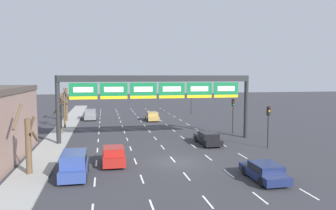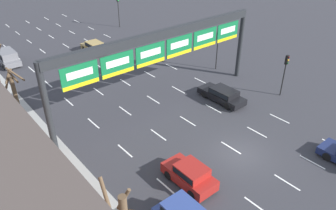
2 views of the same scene
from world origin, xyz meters
name	(u,v)px [view 2 (image 2 of 2)]	position (x,y,z in m)	size (l,w,h in m)	color
ground_plane	(241,154)	(0.00, 0.00, 0.00)	(220.00, 220.00, 0.00)	#333338
lane_dashes	(139,91)	(0.00, 13.50, 0.00)	(13.32, 67.00, 0.01)	white
sign_gantry	(163,45)	(0.00, 9.34, 6.07)	(21.88, 0.70, 7.42)	#232628
car_gold	(94,47)	(1.86, 26.11, 0.77)	(1.86, 4.19, 1.45)	#A88947
suv_grey	(7,57)	(-8.12, 29.34, 0.96)	(1.95, 4.37, 1.72)	slate
car_red	(190,174)	(-5.16, 0.22, 0.81)	(1.85, 3.90, 1.53)	maroon
car_black	(222,94)	(5.06, 6.53, 0.72)	(1.87, 4.90, 1.33)	black
traffic_light_near_gantry	(286,67)	(10.46, 3.52, 3.07)	(0.30, 0.35, 4.28)	black
traffic_light_mid_block	(218,43)	(10.20, 12.13, 3.21)	(0.30, 0.35, 4.49)	black
traffic_light_far_end	(118,5)	(10.52, 33.59, 3.51)	(0.30, 0.35, 4.94)	black
tree_bare_second	(15,93)	(-11.27, 15.46, 2.75)	(1.98, 1.98, 5.39)	brown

